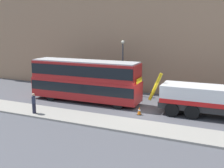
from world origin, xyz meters
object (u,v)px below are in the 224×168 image
at_px(double_decker_bus, 85,79).
at_px(pedestrian_onlooker, 34,103).
at_px(recovery_tow_truck, 223,97).
at_px(traffic_cone_near_bus, 139,111).
at_px(street_lamp, 123,63).

relative_size(double_decker_bus, pedestrian_onlooker, 6.48).
height_order(recovery_tow_truck, double_decker_bus, double_decker_bus).
distance_m(recovery_tow_truck, pedestrian_onlooker, 15.37).
relative_size(pedestrian_onlooker, traffic_cone_near_bus, 2.38).
height_order(pedestrian_onlooker, street_lamp, street_lamp).
distance_m(recovery_tow_truck, street_lamp, 11.34).
bearing_deg(pedestrian_onlooker, double_decker_bus, 38.63).
height_order(traffic_cone_near_bus, street_lamp, street_lamp).
relative_size(recovery_tow_truck, traffic_cone_near_bus, 14.12).
bearing_deg(recovery_tow_truck, pedestrian_onlooker, -160.18).
height_order(recovery_tow_truck, traffic_cone_near_bus, recovery_tow_truck).
distance_m(double_decker_bus, pedestrian_onlooker, 5.90).
bearing_deg(pedestrian_onlooker, recovery_tow_truck, -12.44).
bearing_deg(pedestrian_onlooker, street_lamp, 34.47).
bearing_deg(recovery_tow_truck, street_lamp, 156.33).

